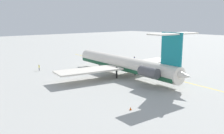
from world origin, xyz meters
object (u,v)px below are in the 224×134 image
object	(u,v)px
main_jetliner	(126,64)
ground_crew_portside	(134,58)
ground_crew_near_tail	(39,67)
ground_crew_near_nose	(115,57)
safety_cone_nose	(131,108)

from	to	relation	value
main_jetliner	ground_crew_portside	distance (m)	25.76
main_jetliner	ground_crew_near_tail	size ratio (longest dim) A/B	23.27
ground_crew_near_nose	ground_crew_near_tail	xyz separation A→B (m)	(-0.11, 30.71, 0.07)
ground_crew_near_nose	ground_crew_portside	bearing A→B (deg)	42.27
ground_crew_portside	safety_cone_nose	distance (m)	50.28
ground_crew_portside	ground_crew_near_tail	bearing A→B (deg)	-8.56
ground_crew_near_nose	ground_crew_near_tail	world-z (taller)	ground_crew_near_tail
ground_crew_near_tail	ground_crew_near_nose	bearing A→B (deg)	-4.28
ground_crew_near_nose	ground_crew_near_tail	bearing A→B (deg)	-74.93
ground_crew_near_tail	ground_crew_portside	xyz separation A→B (m)	(-6.50, -34.14, -0.09)
ground_crew_near_tail	safety_cone_nose	world-z (taller)	ground_crew_near_tail
ground_crew_near_tail	ground_crew_portside	distance (m)	34.75
ground_crew_near_tail	main_jetliner	bearing A→B (deg)	-62.41
main_jetliner	safety_cone_nose	distance (m)	24.96
ground_crew_near_nose	ground_crew_portside	distance (m)	7.45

